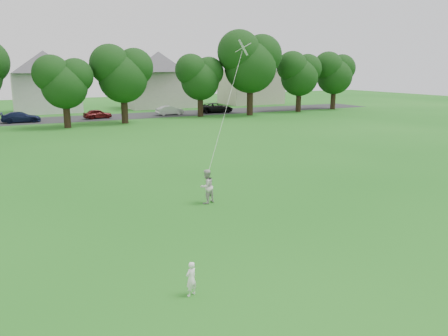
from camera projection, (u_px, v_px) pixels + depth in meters
name	position (u px, v px, depth m)	size (l,w,h in m)	color
ground	(208.00, 253.00, 14.36)	(160.00, 160.00, 0.00)	#175F15
street	(57.00, 120.00, 50.86)	(90.00, 7.00, 0.01)	#2D2D30
toddler	(191.00, 279.00, 11.60)	(0.35, 0.23, 0.96)	white
older_boy	(207.00, 186.00, 19.48)	(0.75, 0.59, 1.55)	beige
kite	(227.00, 107.00, 21.32)	(2.39, 2.47, 8.12)	white
tree_row	(65.00, 65.00, 44.91)	(81.43, 8.84, 10.84)	black
parked_cars	(31.00, 116.00, 48.61)	(54.77, 2.61, 1.29)	black
house_row	(63.00, 74.00, 59.43)	(76.59, 13.99, 10.00)	silver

